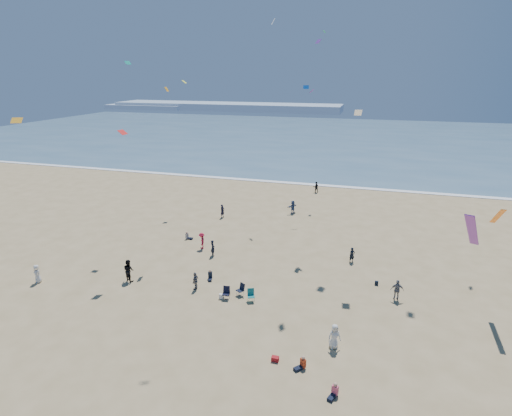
# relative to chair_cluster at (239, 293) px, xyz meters

# --- Properties ---
(ground) EXTENTS (220.00, 220.00, 0.00)m
(ground) POSITION_rel_chair_cluster_xyz_m (-0.12, -9.68, -0.50)
(ground) COLOR tan
(ground) RESTS_ON ground
(ocean) EXTENTS (220.00, 100.00, 0.06)m
(ocean) POSITION_rel_chair_cluster_xyz_m (-0.12, 85.32, -0.47)
(ocean) COLOR #476B84
(ocean) RESTS_ON ground
(surf_line) EXTENTS (220.00, 1.20, 0.08)m
(surf_line) POSITION_rel_chair_cluster_xyz_m (-0.12, 35.32, -0.46)
(surf_line) COLOR white
(surf_line) RESTS_ON ground
(headland_far) EXTENTS (110.00, 20.00, 3.20)m
(headland_far) POSITION_rel_chair_cluster_xyz_m (-60.12, 160.32, 1.10)
(headland_far) COLOR #7A8EA8
(headland_far) RESTS_ON ground
(headland_near) EXTENTS (40.00, 14.00, 2.00)m
(headland_near) POSITION_rel_chair_cluster_xyz_m (-100.12, 155.32, 0.50)
(headland_near) COLOR #7A8EA8
(headland_near) RESTS_ON ground
(standing_flyers) EXTENTS (38.86, 52.20, 1.93)m
(standing_flyers) POSITION_rel_chair_cluster_xyz_m (1.12, 5.10, 0.34)
(standing_flyers) COLOR black
(standing_flyers) RESTS_ON ground
(seated_group) EXTENTS (18.20, 24.21, 0.84)m
(seated_group) POSITION_rel_chair_cluster_xyz_m (1.59, -3.15, -0.08)
(seated_group) COLOR white
(seated_group) RESTS_ON ground
(chair_cluster) EXTENTS (2.73, 1.55, 1.00)m
(chair_cluster) POSITION_rel_chair_cluster_xyz_m (0.00, 0.00, 0.00)
(chair_cluster) COLOR black
(chair_cluster) RESTS_ON ground
(white_tote) EXTENTS (0.35, 0.20, 0.40)m
(white_tote) POSITION_rel_chair_cluster_xyz_m (-1.33, -0.39, -0.30)
(white_tote) COLOR white
(white_tote) RESTS_ON ground
(black_backpack) EXTENTS (0.30, 0.22, 0.38)m
(black_backpack) POSITION_rel_chair_cluster_xyz_m (-1.05, 0.32, -0.31)
(black_backpack) COLOR black
(black_backpack) RESTS_ON ground
(cooler) EXTENTS (0.45, 0.30, 0.30)m
(cooler) POSITION_rel_chair_cluster_xyz_m (4.42, -6.21, -0.35)
(cooler) COLOR maroon
(cooler) RESTS_ON ground
(navy_bag) EXTENTS (0.28, 0.18, 0.34)m
(navy_bag) POSITION_rel_chair_cluster_xyz_m (10.40, 5.25, -0.33)
(navy_bag) COLOR black
(navy_bag) RESTS_ON ground
(kites_aloft) EXTENTS (36.22, 43.65, 27.95)m
(kites_aloft) POSITION_rel_chair_cluster_xyz_m (8.69, 3.66, 14.08)
(kites_aloft) COLOR #FBFF36
(kites_aloft) RESTS_ON ground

